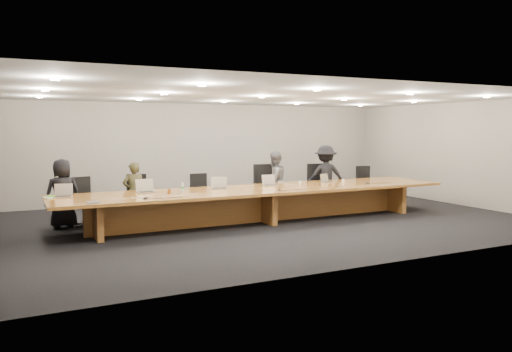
{
  "coord_description": "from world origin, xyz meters",
  "views": [
    {
      "loc": [
        -4.99,
        -9.89,
        2.06
      ],
      "look_at": [
        0.0,
        0.3,
        1.0
      ],
      "focal_mm": 35.0,
      "sensor_mm": 36.0,
      "label": 1
    }
  ],
  "objects_px": {
    "chair_mid_left": "(202,194)",
    "laptop_b": "(146,186)",
    "chair_left": "(136,197)",
    "chair_mid_right": "(267,187)",
    "chair_right": "(318,185)",
    "laptop_c": "(219,183)",
    "water_bottle": "(182,188)",
    "chair_far_left": "(85,201)",
    "amber_mug": "(169,191)",
    "chair_far_right": "(367,184)",
    "mic_center": "(279,190)",
    "person_b": "(134,192)",
    "laptop_d": "(271,180)",
    "laptop_e": "(328,178)",
    "person_a": "(63,193)",
    "conference_table": "(262,198)",
    "mic_right": "(368,183)",
    "paper_cup_near": "(300,183)",
    "paper_cup_far": "(343,181)",
    "person_c": "(274,181)",
    "laptop_a": "(63,190)",
    "av_box": "(93,202)",
    "mic_left": "(146,198)",
    "person_d": "(325,176)"
  },
  "relations": [
    {
      "from": "amber_mug",
      "to": "chair_mid_left",
      "type": "bearing_deg",
      "value": 47.97
    },
    {
      "from": "water_bottle",
      "to": "laptop_c",
      "type": "bearing_deg",
      "value": 12.21
    },
    {
      "from": "chair_left",
      "to": "mic_right",
      "type": "relative_size",
      "value": 7.8
    },
    {
      "from": "conference_table",
      "to": "chair_left",
      "type": "height_order",
      "value": "chair_left"
    },
    {
      "from": "laptop_b",
      "to": "amber_mug",
      "type": "xyz_separation_m",
      "value": [
        0.39,
        -0.32,
        -0.1
      ]
    },
    {
      "from": "conference_table",
      "to": "chair_right",
      "type": "height_order",
      "value": "chair_right"
    },
    {
      "from": "chair_left",
      "to": "laptop_b",
      "type": "relative_size",
      "value": 2.88
    },
    {
      "from": "chair_far_right",
      "to": "person_c",
      "type": "height_order",
      "value": "person_c"
    },
    {
      "from": "laptop_b",
      "to": "paper_cup_far",
      "type": "distance_m",
      "value": 4.88
    },
    {
      "from": "chair_mid_left",
      "to": "laptop_b",
      "type": "height_order",
      "value": "laptop_b"
    },
    {
      "from": "chair_far_right",
      "to": "person_b",
      "type": "relative_size",
      "value": 0.78
    },
    {
      "from": "chair_mid_left",
      "to": "chair_right",
      "type": "height_order",
      "value": "chair_right"
    },
    {
      "from": "person_b",
      "to": "laptop_b",
      "type": "xyz_separation_m",
      "value": [
        0.08,
        -0.79,
        0.22
      ]
    },
    {
      "from": "chair_far_right",
      "to": "mic_center",
      "type": "relative_size",
      "value": 8.84
    },
    {
      "from": "chair_mid_right",
      "to": "amber_mug",
      "type": "bearing_deg",
      "value": -156.18
    },
    {
      "from": "chair_mid_left",
      "to": "mic_right",
      "type": "height_order",
      "value": "chair_mid_left"
    },
    {
      "from": "chair_far_left",
      "to": "amber_mug",
      "type": "height_order",
      "value": "chair_far_left"
    },
    {
      "from": "person_d",
      "to": "laptop_c",
      "type": "relative_size",
      "value": 4.71
    },
    {
      "from": "person_b",
      "to": "paper_cup_near",
      "type": "bearing_deg",
      "value": 171.59
    },
    {
      "from": "paper_cup_near",
      "to": "mic_left",
      "type": "xyz_separation_m",
      "value": [
        -3.9,
        -0.82,
        -0.03
      ]
    },
    {
      "from": "mic_left",
      "to": "mic_right",
      "type": "bearing_deg",
      "value": 2.84
    },
    {
      "from": "water_bottle",
      "to": "laptop_e",
      "type": "bearing_deg",
      "value": 3.49
    },
    {
      "from": "conference_table",
      "to": "mic_right",
      "type": "distance_m",
      "value": 2.74
    },
    {
      "from": "chair_far_right",
      "to": "conference_table",
      "type": "bearing_deg",
      "value": -158.21
    },
    {
      "from": "person_b",
      "to": "mic_right",
      "type": "height_order",
      "value": "person_b"
    },
    {
      "from": "chair_far_left",
      "to": "laptop_e",
      "type": "bearing_deg",
      "value": -25.69
    },
    {
      "from": "chair_far_left",
      "to": "person_b",
      "type": "bearing_deg",
      "value": -21.63
    },
    {
      "from": "chair_mid_left",
      "to": "chair_mid_right",
      "type": "xyz_separation_m",
      "value": [
        1.69,
        -0.12,
        0.09
      ]
    },
    {
      "from": "person_a",
      "to": "paper_cup_near",
      "type": "distance_m",
      "value": 5.31
    },
    {
      "from": "chair_left",
      "to": "chair_mid_right",
      "type": "height_order",
      "value": "chair_mid_right"
    },
    {
      "from": "person_b",
      "to": "laptop_e",
      "type": "xyz_separation_m",
      "value": [
        4.58,
        -0.82,
        0.19
      ]
    },
    {
      "from": "chair_right",
      "to": "paper_cup_near",
      "type": "relative_size",
      "value": 13.66
    },
    {
      "from": "person_a",
      "to": "laptop_c",
      "type": "relative_size",
      "value": 4.19
    },
    {
      "from": "person_a",
      "to": "person_b",
      "type": "relative_size",
      "value": 1.08
    },
    {
      "from": "chair_mid_left",
      "to": "conference_table",
      "type": "bearing_deg",
      "value": -59.1
    },
    {
      "from": "laptop_b",
      "to": "laptop_c",
      "type": "xyz_separation_m",
      "value": [
        1.6,
        -0.06,
        -0.01
      ]
    },
    {
      "from": "person_b",
      "to": "laptop_d",
      "type": "relative_size",
      "value": 4.06
    },
    {
      "from": "person_b",
      "to": "conference_table",
      "type": "bearing_deg",
      "value": 161.31
    },
    {
      "from": "conference_table",
      "to": "mic_right",
      "type": "height_order",
      "value": "mic_right"
    },
    {
      "from": "chair_mid_right",
      "to": "person_a",
      "type": "bearing_deg",
      "value": -178.07
    },
    {
      "from": "chair_far_right",
      "to": "water_bottle",
      "type": "distance_m",
      "value": 5.9
    },
    {
      "from": "chair_mid_right",
      "to": "water_bottle",
      "type": "relative_size",
      "value": 6.17
    },
    {
      "from": "chair_far_left",
      "to": "laptop_b",
      "type": "xyz_separation_m",
      "value": [
        1.11,
        -0.88,
        0.36
      ]
    },
    {
      "from": "laptop_a",
      "to": "mic_right",
      "type": "distance_m",
      "value": 6.88
    },
    {
      "from": "laptop_d",
      "to": "laptop_e",
      "type": "height_order",
      "value": "laptop_d"
    },
    {
      "from": "chair_right",
      "to": "laptop_c",
      "type": "distance_m",
      "value": 3.34
    },
    {
      "from": "chair_mid_right",
      "to": "av_box",
      "type": "height_order",
      "value": "chair_mid_right"
    },
    {
      "from": "person_b",
      "to": "mic_right",
      "type": "xyz_separation_m",
      "value": [
        5.32,
        -1.44,
        0.09
      ]
    },
    {
      "from": "person_b",
      "to": "person_c",
      "type": "bearing_deg",
      "value": -173.94
    },
    {
      "from": "mic_right",
      "to": "laptop_e",
      "type": "bearing_deg",
      "value": 139.93
    }
  ]
}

